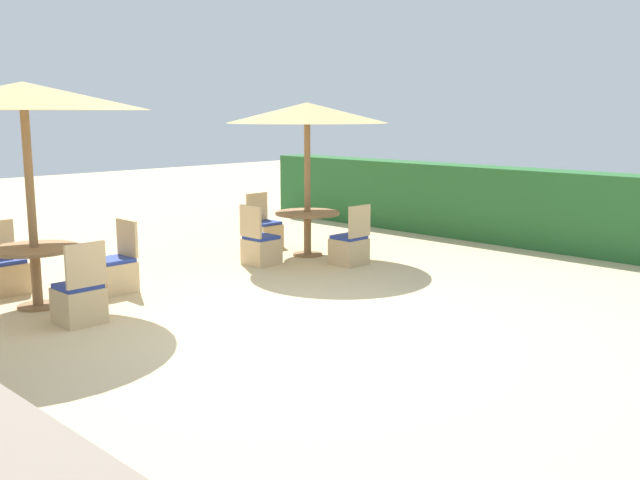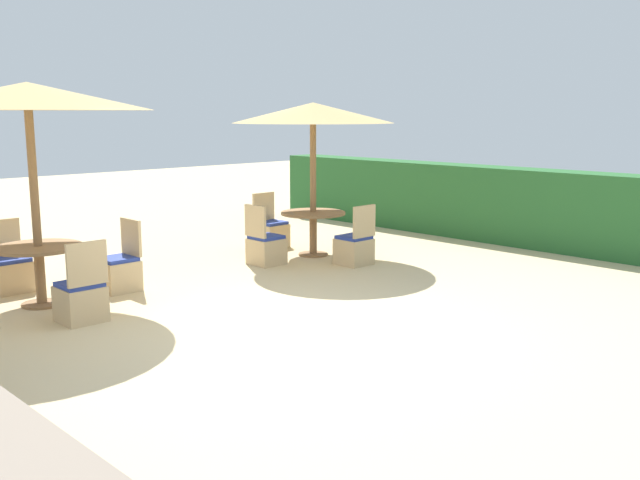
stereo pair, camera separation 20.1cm
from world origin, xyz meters
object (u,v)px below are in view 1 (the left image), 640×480
patio_chair_front_left_west (5,273)px  patio_chair_back_left_east (350,248)px  parasol_back_left (307,114)px  patio_chair_front_left_north (116,272)px  round_table_front_left (35,261)px  patio_chair_front_left_east (80,300)px  round_table_back_left (307,221)px  patio_chair_back_left_south (261,248)px  parasol_front_left (23,97)px  patio_chair_back_left_west (264,232)px

patio_chair_front_left_west → patio_chair_back_left_east: size_ratio=1.00×
parasol_back_left → patio_chair_back_left_east: bearing=-2.9°
patio_chair_front_left_north → round_table_front_left: bearing=89.4°
patio_chair_front_left_east → patio_chair_front_left_north: (-0.98, 1.01, 0.00)m
patio_chair_front_left_east → parasol_back_left: bearing=11.5°
round_table_back_left → patio_chair_back_left_east: 1.01m
parasol_back_left → round_table_back_left: 1.72m
round_table_front_left → patio_chair_back_left_east: size_ratio=1.10×
round_table_front_left → patio_chair_back_left_south: bearing=88.5°
round_table_front_left → patio_chair_front_left_west: patio_chair_front_left_west is taller
round_table_front_left → parasol_back_left: parasol_back_left is taller
parasol_front_left → round_table_front_left: (0.00, 0.00, -1.91)m
patio_chair_front_left_north → patio_chair_back_left_east: bearing=-107.2°
patio_chair_front_left_north → patio_chair_back_left_west: (-0.96, 3.41, 0.00)m
patio_chair_back_left_west → parasol_back_left: bearing=91.2°
parasol_back_left → patio_chair_back_left_west: parasol_back_left is taller
parasol_front_left → patio_chair_back_left_west: parasol_front_left is taller
patio_chair_front_left_east → patio_chair_back_left_east: same height
patio_chair_front_left_north → patio_chair_back_left_west: same height
patio_chair_front_left_east → patio_chair_back_left_south: size_ratio=1.00×
patio_chair_front_left_west → patio_chair_front_left_north: same height
patio_chair_front_left_west → round_table_back_left: size_ratio=0.89×
patio_chair_back_left_south → patio_chair_back_left_west: bearing=136.3°
patio_chair_back_left_south → patio_chair_back_left_west: size_ratio=1.00×
patio_chair_front_left_east → patio_chair_back_left_east: (0.06, 4.39, 0.00)m
parasol_front_left → patio_chair_front_left_west: parasol_front_left is taller
patio_chair_front_left_east → parasol_front_left: bearing=91.9°
round_table_front_left → patio_chair_front_left_west: (-0.94, 0.00, -0.31)m
parasol_front_left → round_table_front_left: 1.91m
parasol_front_left → patio_chair_back_left_east: size_ratio=3.08×
patio_chair_front_left_east → patio_chair_front_left_north: bearing=44.3°
patio_chair_front_left_east → patio_chair_back_left_south: 3.54m
patio_chair_front_left_west → parasol_back_left: bearing=167.0°
patio_chair_front_left_north → patio_chair_back_left_south: size_ratio=1.00×
patio_chair_front_left_north → patio_chair_back_left_east: size_ratio=1.00×
patio_chair_front_left_west → parasol_back_left: (1.03, 4.47, 2.02)m
patio_chair_back_left_east → parasol_back_left: bearing=87.1°
round_table_back_left → patio_chair_back_left_east: bearing=-2.9°
parasol_back_left → round_table_back_left: parasol_back_left is taller
patio_chair_back_left_east → patio_chair_back_left_west: (-2.01, 0.03, 0.00)m
parasol_back_left → patio_chair_back_left_south: bearing=-89.7°
round_table_front_left → round_table_back_left: round_table_front_left is taller
parasol_back_left → patio_chair_back_left_east: size_ratio=2.77×
parasol_front_left → patio_chair_front_left_east: 2.43m
parasol_front_left → patio_chair_front_left_north: (0.01, 1.04, -2.22)m
parasol_front_left → patio_chair_front_left_east: (0.99, 0.03, -2.22)m
parasol_front_left → patio_chair_back_left_east: parasol_front_left is taller
parasol_back_left → patio_chair_back_left_south: (0.00, -1.02, -2.02)m
patio_chair_front_left_east → patio_chair_back_left_west: 4.82m
round_table_front_left → patio_chair_back_left_east: 4.56m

